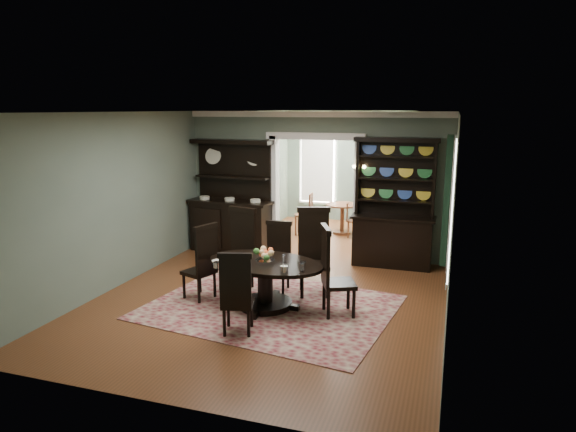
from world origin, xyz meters
name	(u,v)px	position (x,y,z in m)	size (l,w,h in m)	color
room	(266,206)	(0.00, 0.04, 1.58)	(5.51, 6.01, 3.01)	brown
parlor	(341,170)	(0.00, 5.53, 1.52)	(3.51, 3.50, 3.01)	brown
doorway_trim	(315,179)	(0.00, 3.00, 1.62)	(2.08, 0.25, 2.57)	white
right_window	(449,205)	(2.69, 0.93, 1.60)	(0.15, 1.47, 2.12)	white
wall_sconce	(360,168)	(0.95, 2.85, 1.89)	(0.27, 0.21, 0.21)	#CB8436
rug	(270,307)	(0.13, -0.13, 0.01)	(3.66, 2.81, 0.01)	maroon
dining_table	(265,275)	(0.05, -0.14, 0.52)	(2.07, 2.03, 0.75)	black
centerpiece	(265,258)	(0.08, -0.21, 0.82)	(1.52, 0.98, 0.25)	white
chair_far_left	(240,246)	(-0.69, 0.60, 0.74)	(0.62, 0.60, 1.40)	black
chair_far_mid	(278,254)	(-0.04, 0.71, 0.62)	(0.46, 0.44, 1.18)	black
chair_far_right	(314,249)	(0.58, 0.75, 0.76)	(0.67, 0.65, 1.45)	black
chair_end_left	(203,260)	(-1.01, -0.14, 0.66)	(0.57, 0.59, 1.26)	black
chair_end_right	(332,269)	(1.10, -0.12, 0.72)	(0.64, 0.66, 1.37)	black
chair_near	(237,292)	(0.04, -1.22, 0.63)	(0.54, 0.52, 1.20)	black
sideboard	(232,213)	(-1.79, 2.72, 0.84)	(1.87, 0.77, 2.41)	black
welsh_dresser	(393,220)	(1.67, 2.73, 0.91)	(1.61, 0.59, 2.51)	black
parlor_table	(342,214)	(0.18, 4.97, 0.49)	(0.81, 0.81, 0.75)	#5E2E1A
parlor_chair_left	(306,213)	(-0.65, 4.61, 0.55)	(0.44, 0.43, 1.03)	#5E2E1A
parlor_chair_right	(351,219)	(0.46, 4.70, 0.45)	(0.37, 0.36, 0.85)	#5E2E1A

